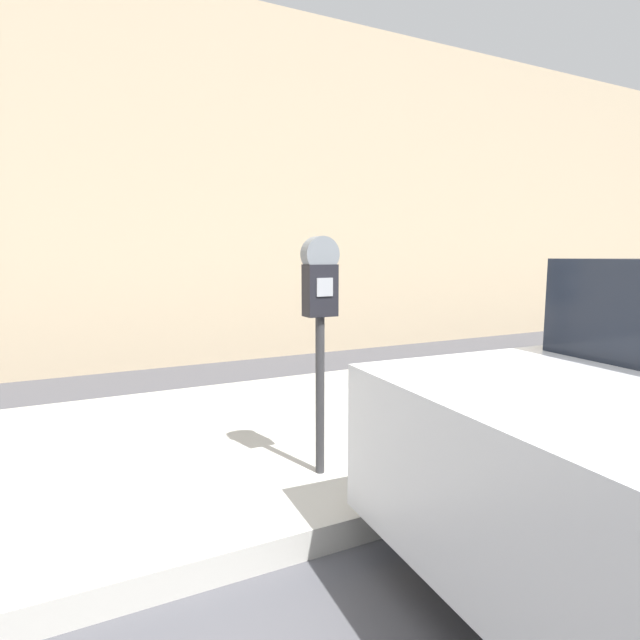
# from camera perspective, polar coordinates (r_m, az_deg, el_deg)

# --- Properties ---
(sidewalk) EXTENTS (24.00, 2.80, 0.15)m
(sidewalk) POSITION_cam_1_polar(r_m,az_deg,el_deg) (3.78, -8.20, -13.50)
(sidewalk) COLOR #ADAAA3
(sidewalk) RESTS_ON ground_plane
(building_facade) EXTENTS (24.00, 0.30, 4.63)m
(building_facade) POSITION_cam_1_polar(r_m,az_deg,el_deg) (6.74, -17.46, 14.74)
(building_facade) COLOR tan
(building_facade) RESTS_ON ground_plane
(parking_meter) EXTENTS (0.20, 0.12, 1.38)m
(parking_meter) POSITION_cam_1_polar(r_m,az_deg,el_deg) (2.82, 0.00, 1.99)
(parking_meter) COLOR #2D2D30
(parking_meter) RESTS_ON sidewalk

